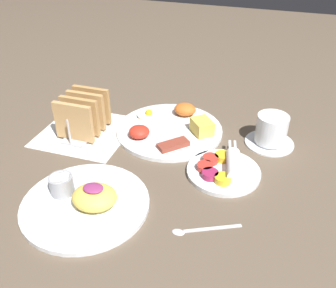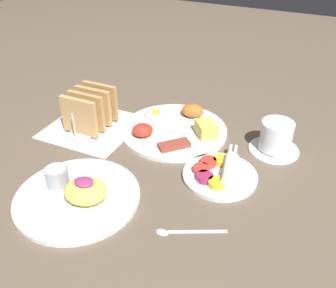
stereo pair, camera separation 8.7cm
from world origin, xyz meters
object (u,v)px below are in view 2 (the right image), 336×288
Objects in this scene: plate_breakfast at (176,128)px; coffee_cup at (276,138)px; toast_rack at (90,110)px; plate_condiments at (220,173)px; plate_foreground at (77,193)px.

coffee_cup is at bearing 4.75° from plate_breakfast.
plate_breakfast is 0.25m from coffee_cup.
toast_rack is 0.47m from coffee_cup.
plate_breakfast reaches higher than plate_condiments.
plate_foreground is at bearing -133.54° from coffee_cup.
plate_condiments is 0.38m from toast_rack.
toast_rack reaches higher than plate_foreground.
plate_condiments is 0.18m from coffee_cup.
coffee_cup is at bearing 61.13° from plate_condiments.
toast_rack is (-0.38, 0.06, 0.04)m from plate_condiments.
coffee_cup is (0.33, 0.34, 0.02)m from plate_foreground.
plate_condiments is at bearing -9.31° from toast_rack.
plate_condiments is at bearing -118.87° from coffee_cup.
coffee_cup is (0.25, 0.02, 0.03)m from plate_breakfast.
plate_condiments is 1.50× the size of coffee_cup.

